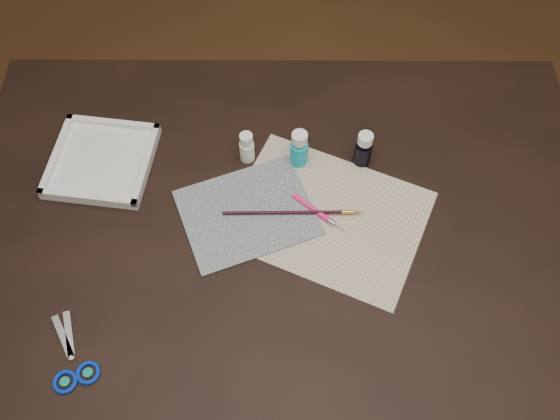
{
  "coord_description": "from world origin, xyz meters",
  "views": [
    {
      "loc": [
        0.0,
        -0.63,
        1.84
      ],
      "look_at": [
        0.0,
        0.0,
        0.8
      ],
      "focal_mm": 40.0,
      "sensor_mm": 36.0,
      "label": 1
    }
  ],
  "objects_px": {
    "paint_bottle_navy": "(364,149)",
    "palette_tray": "(102,161)",
    "scissors": "(66,352)",
    "paper": "(327,216)",
    "paint_bottle_white": "(247,147)",
    "paint_bottle_cyan": "(299,148)",
    "canvas": "(247,213)"
  },
  "relations": [
    {
      "from": "paint_bottle_white",
      "to": "palette_tray",
      "type": "bearing_deg",
      "value": -176.7
    },
    {
      "from": "scissors",
      "to": "paper",
      "type": "bearing_deg",
      "value": -89.14
    },
    {
      "from": "paint_bottle_cyan",
      "to": "palette_tray",
      "type": "height_order",
      "value": "paint_bottle_cyan"
    },
    {
      "from": "palette_tray",
      "to": "paint_bottle_navy",
      "type": "bearing_deg",
      "value": 1.07
    },
    {
      "from": "paint_bottle_navy",
      "to": "scissors",
      "type": "bearing_deg",
      "value": -142.53
    },
    {
      "from": "paper",
      "to": "paint_bottle_cyan",
      "type": "xyz_separation_m",
      "value": [
        -0.06,
        0.14,
        0.05
      ]
    },
    {
      "from": "paint_bottle_navy",
      "to": "palette_tray",
      "type": "relative_size",
      "value": 0.42
    },
    {
      "from": "paper",
      "to": "palette_tray",
      "type": "relative_size",
      "value": 1.83
    },
    {
      "from": "paint_bottle_navy",
      "to": "scissors",
      "type": "relative_size",
      "value": 0.52
    },
    {
      "from": "paint_bottle_navy",
      "to": "palette_tray",
      "type": "xyz_separation_m",
      "value": [
        -0.55,
        -0.01,
        -0.03
      ]
    },
    {
      "from": "paint_bottle_navy",
      "to": "paper",
      "type": "bearing_deg",
      "value": -119.65
    },
    {
      "from": "scissors",
      "to": "canvas",
      "type": "bearing_deg",
      "value": -77.25
    },
    {
      "from": "canvas",
      "to": "palette_tray",
      "type": "bearing_deg",
      "value": 158.74
    },
    {
      "from": "paper",
      "to": "paint_bottle_white",
      "type": "height_order",
      "value": "paint_bottle_white"
    },
    {
      "from": "canvas",
      "to": "scissors",
      "type": "height_order",
      "value": "scissors"
    },
    {
      "from": "canvas",
      "to": "paper",
      "type": "bearing_deg",
      "value": -2.18
    },
    {
      "from": "paint_bottle_navy",
      "to": "palette_tray",
      "type": "bearing_deg",
      "value": -178.93
    },
    {
      "from": "paint_bottle_cyan",
      "to": "scissors",
      "type": "relative_size",
      "value": 0.55
    },
    {
      "from": "canvas",
      "to": "palette_tray",
      "type": "height_order",
      "value": "palette_tray"
    },
    {
      "from": "paint_bottle_cyan",
      "to": "paint_bottle_navy",
      "type": "relative_size",
      "value": 1.05
    },
    {
      "from": "canvas",
      "to": "paint_bottle_white",
      "type": "distance_m",
      "value": 0.14
    },
    {
      "from": "paint_bottle_white",
      "to": "paint_bottle_navy",
      "type": "relative_size",
      "value": 0.88
    },
    {
      "from": "canvas",
      "to": "paint_bottle_cyan",
      "type": "distance_m",
      "value": 0.17
    },
    {
      "from": "canvas",
      "to": "palette_tray",
      "type": "relative_size",
      "value": 1.24
    },
    {
      "from": "paper",
      "to": "paint_bottle_white",
      "type": "distance_m",
      "value": 0.22
    },
    {
      "from": "scissors",
      "to": "palette_tray",
      "type": "distance_m",
      "value": 0.42
    },
    {
      "from": "scissors",
      "to": "palette_tray",
      "type": "bearing_deg",
      "value": -30.45
    },
    {
      "from": "canvas",
      "to": "palette_tray",
      "type": "distance_m",
      "value": 0.34
    },
    {
      "from": "paint_bottle_navy",
      "to": "scissors",
      "type": "distance_m",
      "value": 0.7
    },
    {
      "from": "paint_bottle_cyan",
      "to": "canvas",
      "type": "bearing_deg",
      "value": -128.85
    },
    {
      "from": "paper",
      "to": "paint_bottle_navy",
      "type": "xyz_separation_m",
      "value": [
        0.08,
        0.14,
        0.04
      ]
    },
    {
      "from": "palette_tray",
      "to": "paint_bottle_cyan",
      "type": "bearing_deg",
      "value": 1.28
    }
  ]
}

